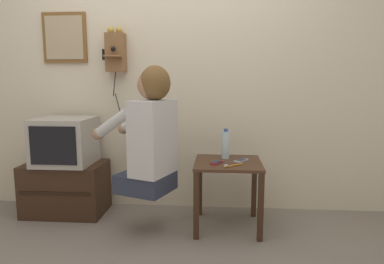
# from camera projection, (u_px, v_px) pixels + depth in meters

# --- Properties ---
(wall_back) EXTENTS (6.80, 0.05, 2.55)m
(wall_back) POSITION_uv_depth(u_px,v_px,m) (168.00, 65.00, 2.99)
(wall_back) COLOR beige
(wall_back) RESTS_ON ground_plane
(side_table) EXTENTS (0.51, 0.51, 0.53)m
(side_table) POSITION_uv_depth(u_px,v_px,m) (228.00, 175.00, 2.64)
(side_table) COLOR #422819
(side_table) RESTS_ON ground_plane
(person) EXTENTS (0.62, 0.53, 0.93)m
(person) POSITION_uv_depth(u_px,v_px,m) (150.00, 132.00, 2.48)
(person) COLOR #2D3347
(person) RESTS_ON ground_plane
(tv_stand) EXTENTS (0.67, 0.41, 0.44)m
(tv_stand) POSITION_uv_depth(u_px,v_px,m) (66.00, 188.00, 2.95)
(tv_stand) COLOR #382316
(tv_stand) RESTS_ON ground_plane
(television) EXTENTS (0.46, 0.43, 0.39)m
(television) POSITION_uv_depth(u_px,v_px,m) (65.00, 141.00, 2.87)
(television) COLOR #ADA89E
(television) RESTS_ON tv_stand
(wall_phone_antique) EXTENTS (0.20, 0.19, 0.75)m
(wall_phone_antique) POSITION_uv_depth(u_px,v_px,m) (116.00, 52.00, 2.93)
(wall_phone_antique) COLOR brown
(framed_picture) EXTENTS (0.39, 0.03, 0.43)m
(framed_picture) POSITION_uv_depth(u_px,v_px,m) (65.00, 38.00, 2.99)
(framed_picture) COLOR brown
(cell_phone_held) EXTENTS (0.11, 0.14, 0.01)m
(cell_phone_held) POSITION_uv_depth(u_px,v_px,m) (216.00, 163.00, 2.57)
(cell_phone_held) COLOR maroon
(cell_phone_held) RESTS_ON side_table
(cell_phone_spare) EXTENTS (0.12, 0.14, 0.01)m
(cell_phone_spare) POSITION_uv_depth(u_px,v_px,m) (241.00, 160.00, 2.64)
(cell_phone_spare) COLOR silver
(cell_phone_spare) RESTS_ON side_table
(water_bottle) EXTENTS (0.06, 0.06, 0.24)m
(water_bottle) POSITION_uv_depth(u_px,v_px,m) (226.00, 145.00, 2.72)
(water_bottle) COLOR silver
(water_bottle) RESTS_ON side_table
(toothbrush) EXTENTS (0.14, 0.12, 0.02)m
(toothbrush) POSITION_uv_depth(u_px,v_px,m) (232.00, 165.00, 2.48)
(toothbrush) COLOR orange
(toothbrush) RESTS_ON side_table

